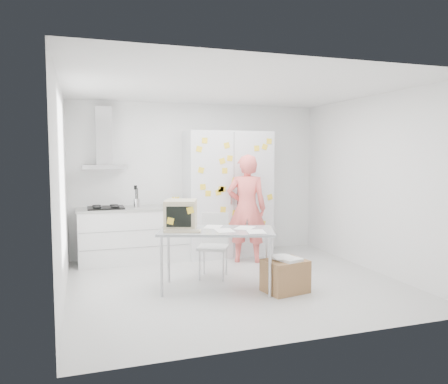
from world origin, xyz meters
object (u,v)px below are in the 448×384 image
object	(u,v)px
chair	(214,241)
person	(247,209)
cardboard_box	(285,275)
desk	(194,222)

from	to	relation	value
chair	person	bearing A→B (deg)	67.33
chair	cardboard_box	bearing A→B (deg)	-29.48
cardboard_box	chair	bearing A→B (deg)	124.14
chair	cardboard_box	xyz separation A→B (m)	(0.67, -0.99, -0.31)
person	chair	world-z (taller)	person
chair	cardboard_box	distance (m)	1.24
desk	chair	size ratio (longest dim) A/B	1.78
desk	chair	xyz separation A→B (m)	(0.43, 0.48, -0.38)
cardboard_box	desk	bearing A→B (deg)	154.84
desk	chair	world-z (taller)	desk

